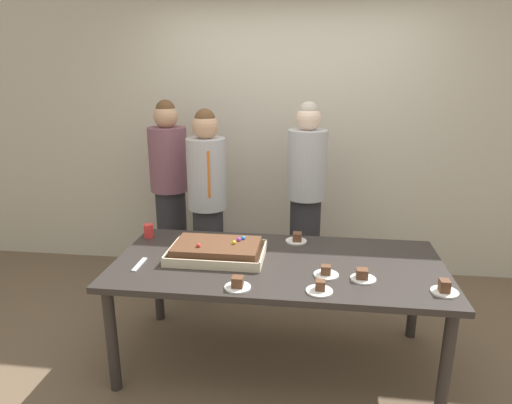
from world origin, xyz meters
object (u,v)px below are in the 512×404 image
(plated_slice_near_left, at_px, (326,273))
(plated_slice_center_front, at_px, (320,289))
(plated_slice_far_right, at_px, (444,289))
(plated_slice_near_right, at_px, (238,284))
(person_serving_front, at_px, (306,198))
(person_green_shirt_behind, at_px, (207,203))
(plated_slice_center_back, at_px, (297,239))
(cake_server_utensil, at_px, (139,264))
(drink_cup_nearest, at_px, (149,231))
(person_striped_tie_right, at_px, (170,191))
(plated_slice_far_left, at_px, (363,276))
(sheet_cake, at_px, (217,250))
(party_table, at_px, (278,272))

(plated_slice_near_left, distance_m, plated_slice_center_front, 0.21)
(plated_slice_near_left, distance_m, plated_slice_far_right, 0.66)
(plated_slice_center_front, bearing_deg, plated_slice_near_right, -177.77)
(person_serving_front, bearing_deg, person_green_shirt_behind, -49.35)
(plated_slice_center_back, xyz_separation_m, cake_server_utensil, (-0.97, -0.52, -0.02))
(plated_slice_near_left, xyz_separation_m, plated_slice_far_right, (0.64, -0.14, 0.01))
(plated_slice_far_right, bearing_deg, drink_cup_nearest, 162.30)
(plated_slice_center_front, height_order, person_serving_front, person_serving_front)
(person_green_shirt_behind, bearing_deg, plated_slice_far_right, 37.35)
(plated_slice_near_right, xyz_separation_m, cake_server_utensil, (-0.67, 0.23, -0.02))
(plated_slice_far_right, xyz_separation_m, person_striped_tie_right, (-2.01, 1.40, 0.12))
(drink_cup_nearest, relative_size, person_striped_tie_right, 0.06)
(plated_slice_near_right, xyz_separation_m, plated_slice_far_left, (0.71, 0.20, -0.00))
(plated_slice_near_left, relative_size, plated_slice_near_right, 1.00)
(plated_slice_far_right, bearing_deg, sheet_cake, 166.54)
(plated_slice_center_back, height_order, drink_cup_nearest, drink_cup_nearest)
(plated_slice_far_right, xyz_separation_m, cake_server_utensil, (-1.81, 0.14, -0.02))
(plated_slice_center_back, bearing_deg, person_striped_tie_right, 147.59)
(plated_slice_far_left, xyz_separation_m, person_striped_tie_right, (-1.57, 1.29, 0.12))
(cake_server_utensil, height_order, person_green_shirt_behind, person_green_shirt_behind)
(plated_slice_far_right, relative_size, cake_server_utensil, 0.75)
(person_serving_front, bearing_deg, plated_slice_far_right, 61.10)
(party_table, height_order, person_serving_front, person_serving_front)
(plated_slice_far_left, bearing_deg, cake_server_utensil, 178.77)
(cake_server_utensil, relative_size, person_serving_front, 0.12)
(person_green_shirt_behind, bearing_deg, sheet_cake, 0.02)
(cake_server_utensil, height_order, person_serving_front, person_serving_front)
(party_table, bearing_deg, drink_cup_nearest, 162.15)
(plated_slice_far_left, xyz_separation_m, person_green_shirt_behind, (-1.17, 1.03, 0.10))
(plated_slice_near_right, height_order, cake_server_utensil, plated_slice_near_right)
(party_table, distance_m, plated_slice_center_back, 0.39)
(plated_slice_center_front, bearing_deg, person_striped_tie_right, 131.89)
(person_striped_tie_right, bearing_deg, plated_slice_center_back, 26.26)
(plated_slice_near_left, relative_size, plated_slice_far_right, 1.00)
(plated_slice_far_left, bearing_deg, sheet_cake, 166.79)
(plated_slice_near_left, height_order, plated_slice_far_left, plated_slice_far_left)
(plated_slice_near_left, bearing_deg, plated_slice_far_right, -11.88)
(plated_slice_near_right, bearing_deg, person_green_shirt_behind, 110.50)
(party_table, height_order, plated_slice_near_left, plated_slice_near_left)
(plated_slice_near_right, height_order, person_green_shirt_behind, person_green_shirt_behind)
(plated_slice_center_front, bearing_deg, plated_slice_near_left, 79.49)
(plated_slice_near_right, xyz_separation_m, person_green_shirt_behind, (-0.46, 1.23, 0.10))
(cake_server_utensil, xyz_separation_m, person_striped_tie_right, (-0.20, 1.26, 0.14))
(drink_cup_nearest, bearing_deg, plated_slice_far_right, -17.70)
(plated_slice_near_left, xyz_separation_m, person_serving_front, (-0.15, 1.16, 0.13))
(plated_slice_near_left, relative_size, drink_cup_nearest, 1.50)
(sheet_cake, bearing_deg, plated_slice_far_right, -13.46)
(plated_slice_center_front, bearing_deg, plated_slice_center_back, 102.10)
(plated_slice_near_right, height_order, plated_slice_far_right, plated_slice_far_right)
(plated_slice_far_left, relative_size, plated_slice_center_front, 1.00)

